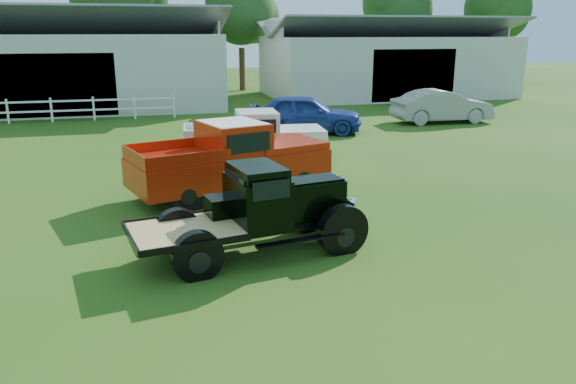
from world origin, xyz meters
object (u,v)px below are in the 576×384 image
object	(u,v)px
vintage_flatbed	(253,210)
red_pickup	(230,158)
white_pickup	(254,139)
misc_car_blue	(305,114)
misc_car_grey	(442,106)

from	to	relation	value
vintage_flatbed	red_pickup	bearing A→B (deg)	76.90
vintage_flatbed	white_pickup	distance (m)	7.90
red_pickup	misc_car_blue	world-z (taller)	red_pickup
white_pickup	misc_car_grey	distance (m)	12.64
red_pickup	misc_car_blue	distance (m)	10.05
vintage_flatbed	misc_car_grey	size ratio (longest dim) A/B	0.95
misc_car_grey	red_pickup	bearing A→B (deg)	131.51
red_pickup	misc_car_grey	bearing A→B (deg)	22.41
red_pickup	misc_car_grey	world-z (taller)	red_pickup
misc_car_grey	vintage_flatbed	bearing A→B (deg)	141.47
vintage_flatbed	misc_car_grey	xyz separation A→B (m)	(12.36, 14.34, -0.12)
vintage_flatbed	white_pickup	bearing A→B (deg)	68.39
vintage_flatbed	white_pickup	size ratio (longest dim) A/B	0.95
misc_car_blue	misc_car_grey	distance (m)	7.43
red_pickup	misc_car_blue	xyz separation A→B (m)	(4.76, 8.85, -0.17)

